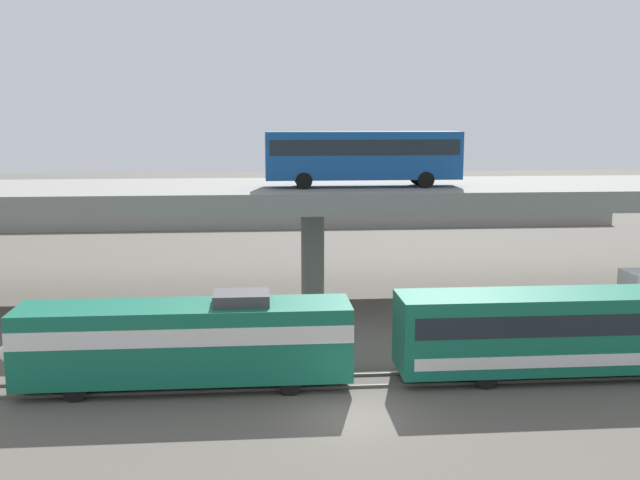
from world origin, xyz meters
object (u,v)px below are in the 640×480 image
Objects in this scene: train_locomotive at (169,339)px; parked_car_0 at (444,202)px; train_coach_lead at (625,328)px; parked_car_3 at (443,200)px; transit_bus_on_overpass at (363,153)px; parked_car_1 at (222,201)px; parked_car_2 at (123,207)px; parked_car_4 at (22,207)px.

train_locomotive reaches higher than parked_car_0.
parked_car_3 is (4.91, 52.82, -0.05)m from train_coach_lead.
transit_bus_on_overpass is at bearing 68.12° from parked_car_0.
train_locomotive is at bearing 54.26° from transit_bus_on_overpass.
transit_bus_on_overpass is 2.66× the size of parked_car_1.
parked_car_2 and parked_car_4 have the same top height.
train_coach_lead is 50.49m from parked_car_0.
parked_car_2 is (-30.76, 48.83, -0.05)m from train_coach_lead.
parked_car_0 is 0.88× the size of parked_car_2.
train_locomotive is 58.57m from parked_car_3.
transit_bus_on_overpass is 2.62× the size of parked_car_2.
parked_car_2 is (-20.74, 34.38, -7.26)m from transit_bus_on_overpass.
train_coach_lead is (20.41, -0.00, -0.02)m from train_locomotive.
parked_car_2 is (-35.14, -1.47, 0.00)m from parked_car_0.
parked_car_4 is at bearing -5.14° from parked_car_2.
parked_car_0 is at bearing -94.98° from train_coach_lead.
train_locomotive is at bearing -115.61° from parked_car_3.
parked_car_4 is at bearing -50.23° from train_coach_lead.
train_locomotive reaches higher than parked_car_4.
parked_car_3 is at bearing -173.62° from parked_car_2.
parked_car_4 is at bearing -48.35° from transit_bus_on_overpass.
parked_car_3 is (25.40, -0.35, 0.00)m from parked_car_1.
parked_car_0 and parked_car_3 have the same top height.
parked_car_2 is 1.07× the size of parked_car_4.
parked_car_1 is 21.22m from parked_car_4.
parked_car_4 is (-31.42, 35.34, -7.26)m from transit_bus_on_overpass.
parked_car_0 is 0.88× the size of parked_car_3.
parked_car_0 is 2.57m from parked_car_3.
parked_car_2 is (-10.27, -4.34, 0.00)m from parked_car_1.
parked_car_2 is at bearing 2.40° from parked_car_0.
parked_car_2 is at bearing -78.04° from train_locomotive.
parked_car_1 is at bearing 9.17° from parked_car_4.
parked_car_4 is (-46.35, -3.03, -0.00)m from parked_car_3.
parked_car_1 is 11.15m from parked_car_2.
train_locomotive is 0.73× the size of train_coach_lead.
train_coach_lead is at bearing -68.93° from parked_car_1.
parked_car_3 is 1.07× the size of parked_car_4.
parked_car_1 and parked_car_2 have the same top height.
transit_bus_on_overpass reaches higher than train_coach_lead.
parked_car_3 is (14.92, 38.36, -7.26)m from transit_bus_on_overpass.
transit_bus_on_overpass is at bearing 121.11° from parked_car_2.
parked_car_1 and parked_car_4 have the same top height.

